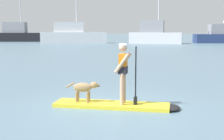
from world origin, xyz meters
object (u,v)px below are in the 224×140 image
object	(u,v)px
dog	(84,88)
moored_boat_center	(73,35)
paddleboard	(120,105)
moored_boat_outer	(18,34)
moored_boat_far_port	(155,35)
person_paddler	(124,69)

from	to	relation	value
dog	moored_boat_center	bearing A→B (deg)	98.44
paddleboard	moored_boat_center	world-z (taller)	moored_boat_center
moored_boat_outer	moored_boat_far_port	world-z (taller)	moored_boat_outer
paddleboard	dog	world-z (taller)	dog
dog	moored_boat_far_port	world-z (taller)	moored_boat_far_port
dog	moored_boat_far_port	xyz separation A→B (m)	(7.05, 41.60, 0.92)
moored_boat_outer	moored_boat_far_port	distance (m)	26.73
moored_boat_center	dog	bearing A→B (deg)	-81.56
dog	moored_boat_outer	bearing A→B (deg)	109.43
paddleboard	moored_boat_far_port	xyz separation A→B (m)	(6.06, 41.77, 1.37)
person_paddler	moored_boat_center	distance (m)	43.73
person_paddler	dog	world-z (taller)	person_paddler
moored_boat_outer	moored_boat_far_port	bearing A→B (deg)	-20.54
moored_boat_outer	moored_boat_center	bearing A→B (deg)	-34.82
person_paddler	moored_boat_center	bearing A→B (deg)	99.82
moored_boat_center	moored_boat_far_port	bearing A→B (deg)	-5.52
moored_boat_center	person_paddler	bearing A→B (deg)	-80.18
person_paddler	dog	bearing A→B (deg)	169.88
dog	paddleboard	bearing A→B (deg)	-10.12
person_paddler	dog	distance (m)	1.25
moored_boat_far_port	dog	bearing A→B (deg)	-99.62
paddleboard	moored_boat_far_port	size ratio (longest dim) A/B	0.31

